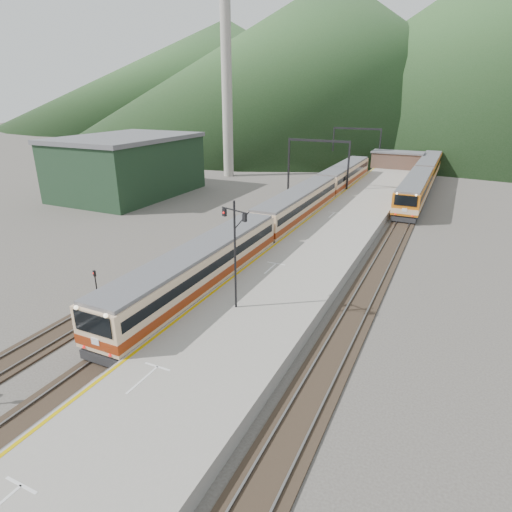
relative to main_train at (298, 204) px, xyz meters
The scene contains 16 objects.
track_main 2.36m from the main_train, 90.00° to the left, with size 2.60×200.00×0.23m.
track_far 5.53m from the main_train, 167.30° to the left, with size 2.60×200.00×0.23m.
track_second 11.74m from the main_train, ahead, with size 2.60×200.00×0.23m.
platform 5.90m from the main_train, ahead, with size 8.00×100.00×1.00m, color gray.
gantry_near 16.74m from the main_train, 100.02° to the left, with size 9.55×0.25×8.00m.
gantry_far 41.37m from the main_train, 93.96° to the left, with size 9.55×0.25×8.00m.
warehouse 28.26m from the main_train, behind, with size 14.50×20.50×8.60m.
smokestack 34.41m from the main_train, 133.57° to the left, with size 1.80×1.80×30.00m, color #9E998E.
station_shed 39.53m from the main_train, 81.85° to the left, with size 9.40×4.40×3.10m.
hill_a 158.79m from the main_train, 104.83° to the left, with size 180.00×180.00×60.00m, color #23471E.
hill_d 235.57m from the main_train, 120.82° to the left, with size 200.00×200.00×55.00m, color #23471E.
main_train is the anchor object (origin of this frame).
second_train 27.80m from the main_train, 65.56° to the left, with size 3.09×42.01×3.77m.
signal_mast 24.62m from the main_train, 79.62° to the right, with size 2.11×0.81×7.26m.
short_signal_b 8.70m from the main_train, 112.59° to the right, with size 0.25×0.21×2.27m.
short_signal_c 26.39m from the main_train, 104.18° to the right, with size 0.27×0.24×2.27m.
Camera 1 is at (16.50, -7.59, 14.40)m, focal length 30.00 mm.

